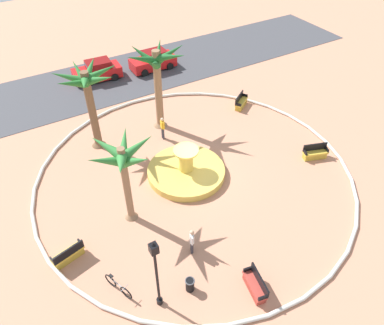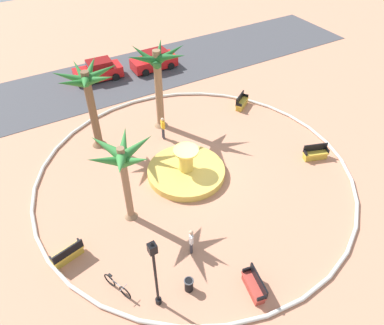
{
  "view_description": "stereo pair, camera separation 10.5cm",
  "coord_description": "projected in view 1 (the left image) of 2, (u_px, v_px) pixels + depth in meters",
  "views": [
    {
      "loc": [
        -8.53,
        -14.14,
        15.5
      ],
      "look_at": [
        -0.12,
        0.09,
        1.0
      ],
      "focal_mm": 34.45,
      "sensor_mm": 36.0,
      "label": 1
    },
    {
      "loc": [
        -8.44,
        -14.19,
        15.5
      ],
      "look_at": [
        -0.12,
        0.09,
        1.0
      ],
      "focal_mm": 34.45,
      "sensor_mm": 36.0,
      "label": 2
    }
  ],
  "objects": [
    {
      "name": "ground_plane",
      "position": [
        194.0,
        175.0,
        22.64
      ],
      "size": [
        80.0,
        80.0,
        0.0
      ],
      "primitive_type": "plane",
      "color": "tan"
    },
    {
      "name": "person_cyclist_helmet",
      "position": [
        192.0,
        240.0,
        17.85
      ],
      "size": [
        0.33,
        0.48,
        1.6
      ],
      "color": "#33333D",
      "rests_on": "ground"
    },
    {
      "name": "parked_car_leftmost",
      "position": [
        97.0,
        71.0,
        31.16
      ],
      "size": [
        4.1,
        2.12,
        1.67
      ],
      "color": "red",
      "rests_on": "ground"
    },
    {
      "name": "palm_tree_mid_plaza",
      "position": [
        88.0,
        90.0,
        22.09
      ],
      "size": [
        3.91,
        3.87,
        5.68
      ],
      "color": "brown",
      "rests_on": "ground"
    },
    {
      "name": "palm_tree_near_fountain",
      "position": [
        123.0,
        163.0,
        17.56
      ],
      "size": [
        3.52,
        3.45,
        5.08
      ],
      "color": "#8E6B4C",
      "rests_on": "ground"
    },
    {
      "name": "parked_car_second",
      "position": [
        153.0,
        61.0,
        32.62
      ],
      "size": [
        4.0,
        1.92,
        1.67
      ],
      "color": "red",
      "rests_on": "ground"
    },
    {
      "name": "lamppost",
      "position": [
        156.0,
        270.0,
        14.69
      ],
      "size": [
        0.32,
        0.32,
        4.4
      ],
      "color": "black",
      "rests_on": "ground"
    },
    {
      "name": "plaza_curb",
      "position": [
        194.0,
        174.0,
        22.57
      ],
      "size": [
        19.19,
        19.19,
        0.2
      ],
      "primitive_type": "torus",
      "color": "silver",
      "rests_on": "ground"
    },
    {
      "name": "bench_north",
      "position": [
        241.0,
        103.0,
        28.22
      ],
      "size": [
        1.6,
        1.31,
        1.0
      ],
      "color": "gold",
      "rests_on": "ground"
    },
    {
      "name": "bench_east",
      "position": [
        68.0,
        255.0,
        17.85
      ],
      "size": [
        1.67,
        0.87,
        1.0
      ],
      "color": "gold",
      "rests_on": "ground"
    },
    {
      "name": "bicycle_red_frame",
      "position": [
        118.0,
        286.0,
        16.57
      ],
      "size": [
        0.73,
        1.62,
        0.94
      ],
      "color": "black",
      "rests_on": "ground"
    },
    {
      "name": "fountain",
      "position": [
        186.0,
        171.0,
        22.48
      ],
      "size": [
        4.73,
        4.73,
        1.95
      ],
      "color": "gold",
      "rests_on": "ground"
    },
    {
      "name": "bench_west",
      "position": [
        255.0,
        286.0,
        16.62
      ],
      "size": [
        0.81,
        1.67,
        1.0
      ],
      "color": "#B73D33",
      "rests_on": "ground"
    },
    {
      "name": "street_asphalt",
      "position": [
        111.0,
        79.0,
        31.68
      ],
      "size": [
        48.0,
        8.0,
        0.03
      ],
      "primitive_type": "cube",
      "color": "#424247",
      "rests_on": "ground"
    },
    {
      "name": "bench_southeast",
      "position": [
        315.0,
        154.0,
        23.64
      ],
      "size": [
        1.68,
        0.99,
        1.0
      ],
      "color": "gold",
      "rests_on": "ground"
    },
    {
      "name": "palm_tree_by_curb",
      "position": [
        157.0,
        72.0,
        23.79
      ],
      "size": [
        4.0,
        3.49,
        5.95
      ],
      "color": "#8E6B4C",
      "rests_on": "ground"
    },
    {
      "name": "person_cyclist_photo",
      "position": [
        163.0,
        127.0,
        24.79
      ],
      "size": [
        0.24,
        0.53,
        1.68
      ],
      "color": "#33333D",
      "rests_on": "ground"
    },
    {
      "name": "trash_bin",
      "position": [
        190.0,
        285.0,
        16.63
      ],
      "size": [
        0.46,
        0.46,
        0.73
      ],
      "color": "black",
      "rests_on": "ground"
    }
  ]
}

